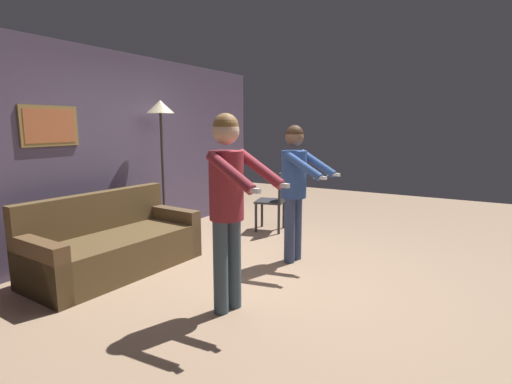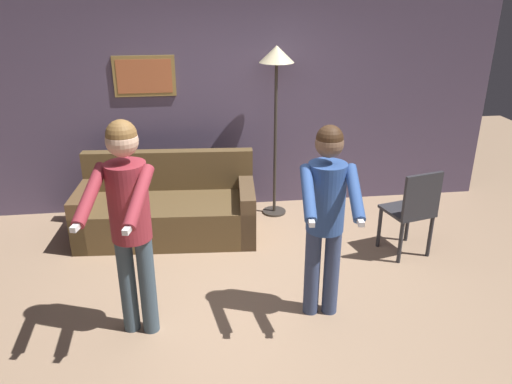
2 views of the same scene
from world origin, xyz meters
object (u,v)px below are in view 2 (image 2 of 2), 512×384
torchiere_lamp (276,71)px  person_standing_left (129,212)px  couch (168,211)px  dining_chair_distant (413,208)px  person_standing_right (326,208)px

torchiere_lamp → person_standing_left: torchiere_lamp is taller
couch → torchiere_lamp: bearing=17.3°
torchiere_lamp → dining_chair_distant: torchiere_lamp is taller
torchiere_lamp → person_standing_right: bearing=-88.2°
torchiere_lamp → person_standing_right: torchiere_lamp is taller
couch → person_standing_left: size_ratio=1.12×
person_standing_left → person_standing_right: size_ratio=1.06×
person_standing_right → dining_chair_distant: person_standing_right is taller
torchiere_lamp → couch: bearing=-162.7°
person_standing_left → dining_chair_distant: bearing=18.6°
couch → dining_chair_distant: (2.46, -0.80, 0.25)m
couch → person_standing_right: size_ratio=1.19×
torchiere_lamp → person_standing_left: bearing=-124.5°
torchiere_lamp → person_standing_left: 2.60m
dining_chair_distant → torchiere_lamp: bearing=135.2°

